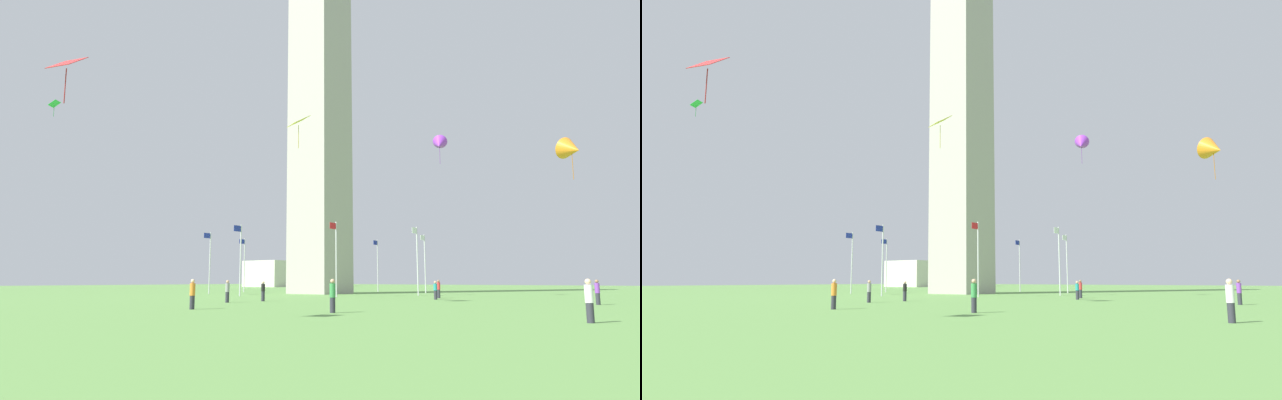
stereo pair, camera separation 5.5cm
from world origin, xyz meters
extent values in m
plane|color=#609347|center=(0.00, 0.00, 0.00)|extent=(260.00, 260.00, 0.00)
cube|color=#A8A399|center=(0.00, 0.00, 24.37)|extent=(6.09, 6.09, 48.74)
cylinder|color=silver|center=(13.78, 0.00, 3.81)|extent=(0.14, 0.14, 7.61)
cube|color=#1E2D99|center=(14.33, 0.00, 7.16)|extent=(1.00, 0.03, 0.64)
cylinder|color=silver|center=(9.74, 9.74, 3.81)|extent=(0.14, 0.14, 7.61)
cube|color=red|center=(10.29, 9.74, 7.16)|extent=(1.00, 0.03, 0.64)
cylinder|color=silver|center=(0.00, 13.78, 3.81)|extent=(0.14, 0.14, 7.61)
cube|color=white|center=(0.55, 13.78, 7.16)|extent=(1.00, 0.03, 0.64)
cylinder|color=silver|center=(-9.74, 9.74, 3.81)|extent=(0.14, 0.14, 7.61)
cube|color=white|center=(-9.19, 9.74, 7.16)|extent=(1.00, 0.03, 0.64)
cylinder|color=silver|center=(-13.78, 0.00, 3.81)|extent=(0.14, 0.14, 7.61)
cube|color=#1E2D99|center=(-13.23, 0.00, 7.16)|extent=(1.00, 0.03, 0.64)
cylinder|color=silver|center=(-9.74, -9.74, 3.81)|extent=(0.14, 0.14, 7.61)
cube|color=red|center=(-9.19, -9.74, 7.16)|extent=(1.00, 0.03, 0.64)
cylinder|color=silver|center=(0.00, -13.78, 3.81)|extent=(0.14, 0.14, 7.61)
cube|color=#1E2D99|center=(0.55, -13.78, 7.16)|extent=(1.00, 0.03, 0.64)
cylinder|color=silver|center=(9.74, -9.74, 3.81)|extent=(0.14, 0.14, 7.61)
cube|color=#1E2D99|center=(10.29, -9.74, 7.16)|extent=(1.00, 0.03, 0.64)
cylinder|color=#2D2D38|center=(32.95, 16.27, 0.40)|extent=(0.29, 0.29, 0.80)
cylinder|color=orange|center=(32.95, 16.27, 1.16)|extent=(0.32, 0.32, 0.73)
sphere|color=beige|center=(32.95, 16.27, 1.65)|extent=(0.24, 0.24, 0.24)
cylinder|color=#2D2D38|center=(29.45, 36.92, 0.40)|extent=(0.29, 0.29, 0.80)
cylinder|color=white|center=(29.45, 36.92, 1.16)|extent=(0.32, 0.32, 0.72)
sphere|color=beige|center=(29.45, 36.92, 1.64)|extent=(0.24, 0.24, 0.24)
cylinder|color=#2D2D38|center=(11.87, 33.90, 0.40)|extent=(0.29, 0.29, 0.80)
cylinder|color=purple|center=(11.87, 33.90, 1.15)|extent=(0.32, 0.32, 0.70)
sphere|color=#936B4C|center=(11.87, 33.90, 1.62)|extent=(0.24, 0.24, 0.24)
cylinder|color=#2D2D38|center=(25.26, 10.79, 0.40)|extent=(0.29, 0.29, 0.80)
cylinder|color=gray|center=(25.26, 10.79, 1.13)|extent=(0.32, 0.32, 0.66)
sphere|color=tan|center=(25.26, 10.79, 1.58)|extent=(0.24, 0.24, 0.24)
cylinder|color=#2D2D38|center=(6.09, 19.14, 0.40)|extent=(0.29, 0.29, 0.80)
cylinder|color=red|center=(6.09, 19.14, 1.14)|extent=(0.32, 0.32, 0.68)
sphere|color=#936B4C|center=(6.09, 19.14, 1.60)|extent=(0.24, 0.24, 0.24)
cylinder|color=#2D2D38|center=(30.53, 24.79, 0.40)|extent=(0.29, 0.29, 0.80)
cylinder|color=#388C47|center=(30.53, 24.79, 1.16)|extent=(0.32, 0.32, 0.73)
sphere|color=tan|center=(30.53, 24.79, 1.65)|extent=(0.24, 0.24, 0.24)
cylinder|color=#2D2D38|center=(21.74, 11.17, 0.40)|extent=(0.29, 0.29, 0.80)
cylinder|color=black|center=(21.74, 11.17, 1.10)|extent=(0.32, 0.32, 0.60)
sphere|color=beige|center=(21.74, 11.17, 1.52)|extent=(0.24, 0.24, 0.24)
cylinder|color=#2D2D38|center=(9.76, 20.60, 0.40)|extent=(0.29, 0.29, 0.80)
cylinder|color=teal|center=(9.76, 20.60, 1.09)|extent=(0.32, 0.32, 0.58)
sphere|color=tan|center=(9.76, 20.60, 1.50)|extent=(0.24, 0.24, 0.24)
cone|color=purple|center=(2.80, 18.21, 15.89)|extent=(2.37, 2.06, 2.04)
cylinder|color=#67278E|center=(2.80, 18.21, 14.68)|extent=(0.04, 0.04, 1.83)
cube|color=yellow|center=(25.08, 17.71, 13.07)|extent=(1.72, 1.81, 0.73)
cylinder|color=#A4921C|center=(25.08, 17.71, 11.93)|extent=(0.04, 0.04, 1.71)
cone|color=orange|center=(15.14, 33.61, 10.50)|extent=(2.23, 2.31, 1.86)
cylinder|color=#A75C15|center=(15.14, 33.61, 9.31)|extent=(0.04, 0.04, 1.80)
cube|color=red|center=(43.67, 21.38, 10.31)|extent=(1.33, 1.46, 0.72)
cylinder|color=maroon|center=(43.67, 21.38, 9.35)|extent=(0.04, 0.04, 1.45)
cube|color=green|center=(28.83, -12.33, 19.76)|extent=(1.27, 1.22, 0.57)
cylinder|color=#208035|center=(28.83, -12.33, 18.97)|extent=(0.04, 0.04, 1.18)
cube|color=beige|center=(-54.52, -51.05, 3.24)|extent=(28.35, 11.15, 6.47)
camera|label=1|loc=(53.22, 41.76, 1.71)|focal=29.71mm
camera|label=2|loc=(53.19, 41.80, 1.71)|focal=29.71mm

